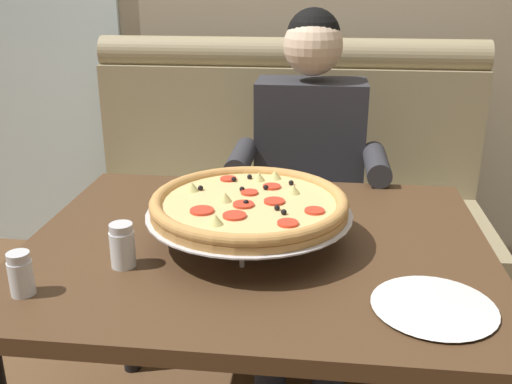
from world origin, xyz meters
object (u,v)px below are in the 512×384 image
at_px(shaker_parmesan, 123,248).
at_px(plate_near_left, 434,304).
at_px(patio_chair, 77,122).
at_px(booth_bench, 282,220).
at_px(shaker_pepper_flakes, 21,277).
at_px(dining_table, 257,272).
at_px(diner_main, 308,171).
at_px(pizza, 249,205).

xyz_separation_m(shaker_parmesan, plate_near_left, (0.69, -0.11, -0.03)).
height_order(plate_near_left, patio_chair, patio_chair).
xyz_separation_m(booth_bench, plate_near_left, (0.39, -1.22, 0.35)).
xyz_separation_m(booth_bench, shaker_parmesan, (-0.29, -1.11, 0.39)).
relative_size(plate_near_left, patio_chair, 0.30).
bearing_deg(shaker_pepper_flakes, dining_table, 34.46).
bearing_deg(shaker_pepper_flakes, patio_chair, 110.78).
bearing_deg(diner_main, booth_bench, 112.36).
bearing_deg(plate_near_left, booth_bench, 107.84).
relative_size(booth_bench, diner_main, 1.30).
relative_size(booth_bench, dining_table, 1.42).
bearing_deg(plate_near_left, diner_main, 106.53).
relative_size(diner_main, shaker_pepper_flakes, 13.24).
bearing_deg(booth_bench, dining_table, -90.00).
xyz_separation_m(pizza, shaker_parmesan, (-0.27, -0.16, -0.06)).
bearing_deg(plate_near_left, dining_table, 144.89).
xyz_separation_m(dining_table, pizza, (-0.02, -0.01, 0.19)).
height_order(dining_table, diner_main, diner_main).
xyz_separation_m(shaker_parmesan, shaker_pepper_flakes, (-0.17, -0.15, -0.00)).
relative_size(shaker_parmesan, shaker_pepper_flakes, 1.10).
distance_m(diner_main, shaker_pepper_flakes, 1.15).
height_order(pizza, patio_chair, pizza).
relative_size(booth_bench, plate_near_left, 6.53).
xyz_separation_m(dining_table, diner_main, (0.11, 0.68, 0.06)).
relative_size(diner_main, plate_near_left, 5.02).
relative_size(booth_bench, pizza, 3.23).
xyz_separation_m(booth_bench, shaker_pepper_flakes, (-0.46, -1.26, 0.38)).
bearing_deg(diner_main, pizza, -100.61).
distance_m(dining_table, pizza, 0.19).
bearing_deg(diner_main, shaker_pepper_flakes, -119.86).
relative_size(booth_bench, shaker_pepper_flakes, 17.22).
xyz_separation_m(booth_bench, pizza, (-0.02, -0.95, 0.44)).
height_order(booth_bench, patio_chair, booth_bench).
height_order(diner_main, pizza, diner_main).
distance_m(shaker_pepper_flakes, patio_chair, 2.54).
bearing_deg(shaker_parmesan, pizza, 30.73).
height_order(dining_table, patio_chair, patio_chair).
height_order(booth_bench, diner_main, diner_main).
height_order(pizza, shaker_pepper_flakes, pizza).
bearing_deg(dining_table, patio_chair, 123.62).
xyz_separation_m(shaker_pepper_flakes, patio_chair, (-0.90, 2.36, -0.26)).
height_order(dining_table, shaker_parmesan, shaker_parmesan).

